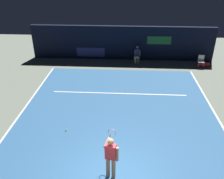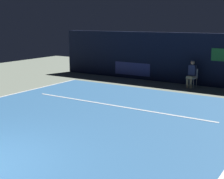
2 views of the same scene
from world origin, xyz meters
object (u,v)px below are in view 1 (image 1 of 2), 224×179
(tennis_ball, at_px, (66,130))
(tennis_player, at_px, (111,156))
(courtside_chair_near, at_px, (201,61))
(equipment_bag, at_px, (203,64))
(line_judge_on_chair, at_px, (137,54))

(tennis_ball, bearing_deg, tennis_player, -48.44)
(courtside_chair_near, relative_size, tennis_ball, 12.94)
(tennis_ball, height_order, equipment_bag, equipment_bag)
(courtside_chair_near, bearing_deg, tennis_ball, -134.92)
(courtside_chair_near, bearing_deg, tennis_player, -119.07)
(tennis_player, relative_size, equipment_bag, 2.06)
(line_judge_on_chair, distance_m, equipment_bag, 4.89)
(tennis_player, distance_m, tennis_ball, 3.44)
(courtside_chair_near, height_order, tennis_ball, courtside_chair_near)
(tennis_player, height_order, courtside_chair_near, tennis_player)
(tennis_ball, xyz_separation_m, equipment_bag, (8.30, 8.23, 0.11))
(line_judge_on_chair, distance_m, courtside_chair_near, 4.66)
(courtside_chair_near, relative_size, equipment_bag, 1.05)
(tennis_player, height_order, equipment_bag, tennis_player)
(tennis_player, bearing_deg, line_judge_on_chair, 83.55)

